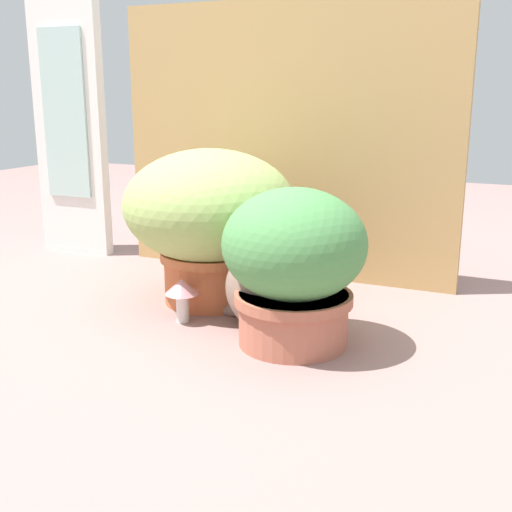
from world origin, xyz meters
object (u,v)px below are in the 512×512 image
Objects in this scene: grass_planter at (210,215)px; cat at (279,287)px; mushroom_ornament_pink at (182,291)px; leafy_planter at (294,263)px.

cat is (0.27, -0.17, -0.12)m from grass_planter.
grass_planter is 4.10× the size of mushroom_ornament_pink.
mushroom_ornament_pink is at bearing -177.52° from cat.
mushroom_ornament_pink is (-0.31, 0.02, -0.11)m from leafy_planter.
leafy_planter is at bearing -33.03° from cat.
grass_planter is 1.27× the size of leafy_planter.
cat is 0.26m from mushroom_ornament_pink.
mushroom_ornament_pink is at bearing 176.02° from leafy_planter.
cat reaches higher than mushroom_ornament_pink.
grass_planter is at bearing 94.25° from mushroom_ornament_pink.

